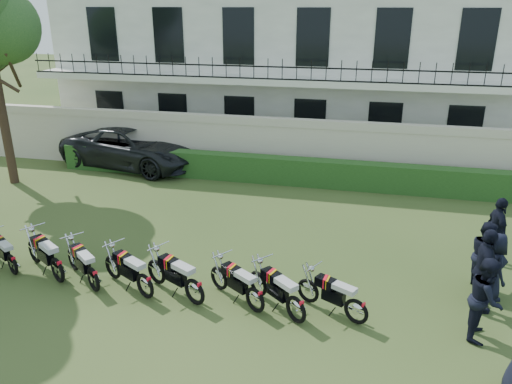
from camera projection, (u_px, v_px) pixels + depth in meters
ground at (196, 275)px, 12.42m from camera, size 100.00×100.00×0.00m
perimeter_wall at (264, 146)px, 19.29m from camera, size 30.00×0.35×2.30m
hedge at (285, 171)px, 18.59m from camera, size 18.00×0.60×1.00m
building at (290, 62)px, 23.82m from camera, size 20.40×9.60×7.40m
motorcycle_2 at (12, 260)px, 12.30m from camera, size 1.48×0.96×0.92m
motorcycle_3 at (57, 264)px, 11.92m from camera, size 1.74×1.15×1.09m
motorcycle_4 at (93, 274)px, 11.56m from camera, size 1.54×1.22×1.03m
motorcycle_5 at (145, 280)px, 11.29m from camera, size 1.71×1.01×1.04m
motorcycle_6 at (194, 286)px, 11.04m from camera, size 1.78×1.03×1.08m
motorcycle_7 at (255, 294)px, 10.78m from camera, size 1.56×1.11×1.00m
motorcycle_8 at (296, 303)px, 10.41m from camera, size 1.53×1.30×1.04m
motorcycle_9 at (357, 306)px, 10.38m from camera, size 1.63×0.94×0.98m
suv at (133, 147)px, 20.47m from camera, size 6.31×3.75×1.64m
officer_1 at (486, 298)px, 9.87m from camera, size 0.84×0.98×1.76m
officer_2 at (484, 271)px, 10.73m from camera, size 0.47×1.13×1.93m
officer_3 at (493, 266)px, 11.22m from camera, size 0.69×0.89×1.62m
officer_4 at (485, 255)px, 11.67m from camera, size 0.66×0.84×1.67m
officer_5 at (497, 230)px, 12.82m from camera, size 0.59×1.09×1.77m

